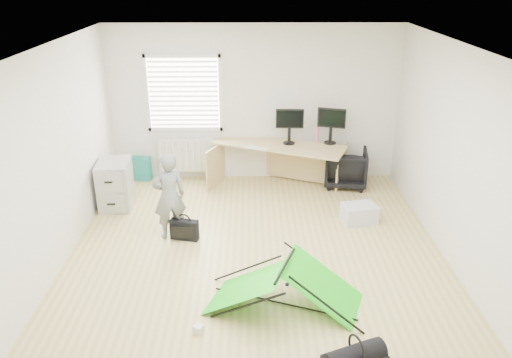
{
  "coord_description": "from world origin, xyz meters",
  "views": [
    {
      "loc": [
        -0.08,
        -5.66,
        3.55
      ],
      "look_at": [
        0.0,
        0.4,
        0.95
      ],
      "focal_mm": 35.0,
      "sensor_mm": 36.0,
      "label": 1
    }
  ],
  "objects_px": {
    "kite": "(284,285)",
    "thermos": "(317,134)",
    "monitor_right": "(331,131)",
    "desk": "(279,165)",
    "person": "(169,196)",
    "office_chair": "(346,167)",
    "filing_cabinet": "(115,184)",
    "monitor_left": "(289,131)",
    "storage_crate": "(359,213)",
    "laptop_bag": "(184,230)"
  },
  "relations": [
    {
      "from": "storage_crate",
      "to": "laptop_bag",
      "type": "bearing_deg",
      "value": -169.26
    },
    {
      "from": "filing_cabinet",
      "to": "office_chair",
      "type": "distance_m",
      "value": 3.87
    },
    {
      "from": "desk",
      "to": "monitor_left",
      "type": "bearing_deg",
      "value": 33.67
    },
    {
      "from": "thermos",
      "to": "laptop_bag",
      "type": "distance_m",
      "value": 2.98
    },
    {
      "from": "monitor_right",
      "to": "office_chair",
      "type": "xyz_separation_m",
      "value": [
        0.29,
        -0.05,
        -0.65
      ]
    },
    {
      "from": "monitor_left",
      "to": "storage_crate",
      "type": "distance_m",
      "value": 1.91
    },
    {
      "from": "thermos",
      "to": "filing_cabinet",
      "type": "bearing_deg",
      "value": -164.08
    },
    {
      "from": "monitor_left",
      "to": "storage_crate",
      "type": "height_order",
      "value": "monitor_left"
    },
    {
      "from": "thermos",
      "to": "office_chair",
      "type": "distance_m",
      "value": 0.78
    },
    {
      "from": "desk",
      "to": "person",
      "type": "distance_m",
      "value": 2.42
    },
    {
      "from": "monitor_left",
      "to": "thermos",
      "type": "height_order",
      "value": "monitor_left"
    },
    {
      "from": "monitor_right",
      "to": "thermos",
      "type": "height_order",
      "value": "monitor_right"
    },
    {
      "from": "office_chair",
      "to": "kite",
      "type": "bearing_deg",
      "value": 77.85
    },
    {
      "from": "monitor_left",
      "to": "monitor_right",
      "type": "relative_size",
      "value": 0.99
    },
    {
      "from": "monitor_right",
      "to": "monitor_left",
      "type": "bearing_deg",
      "value": -161.94
    },
    {
      "from": "laptop_bag",
      "to": "desk",
      "type": "bearing_deg",
      "value": 66.61
    },
    {
      "from": "monitor_right",
      "to": "person",
      "type": "bearing_deg",
      "value": -126.44
    },
    {
      "from": "desk",
      "to": "filing_cabinet",
      "type": "relative_size",
      "value": 2.94
    },
    {
      "from": "monitor_left",
      "to": "laptop_bag",
      "type": "relative_size",
      "value": 1.18
    },
    {
      "from": "monitor_left",
      "to": "laptop_bag",
      "type": "bearing_deg",
      "value": -127.15
    },
    {
      "from": "monitor_right",
      "to": "office_chair",
      "type": "distance_m",
      "value": 0.72
    },
    {
      "from": "desk",
      "to": "person",
      "type": "xyz_separation_m",
      "value": [
        -1.61,
        -1.78,
        0.25
      ]
    },
    {
      "from": "kite",
      "to": "filing_cabinet",
      "type": "bearing_deg",
      "value": 155.0
    },
    {
      "from": "monitor_left",
      "to": "storage_crate",
      "type": "bearing_deg",
      "value": -52.97
    },
    {
      "from": "monitor_right",
      "to": "office_chair",
      "type": "relative_size",
      "value": 0.66
    },
    {
      "from": "person",
      "to": "storage_crate",
      "type": "relative_size",
      "value": 2.54
    },
    {
      "from": "monitor_left",
      "to": "kite",
      "type": "xyz_separation_m",
      "value": [
        -0.29,
        -3.4,
        -0.72
      ]
    },
    {
      "from": "filing_cabinet",
      "to": "monitor_left",
      "type": "height_order",
      "value": "monitor_left"
    },
    {
      "from": "office_chair",
      "to": "laptop_bag",
      "type": "distance_m",
      "value": 3.19
    },
    {
      "from": "desk",
      "to": "storage_crate",
      "type": "relative_size",
      "value": 4.5
    },
    {
      "from": "thermos",
      "to": "storage_crate",
      "type": "height_order",
      "value": "thermos"
    },
    {
      "from": "monitor_left",
      "to": "office_chair",
      "type": "relative_size",
      "value": 0.65
    },
    {
      "from": "kite",
      "to": "laptop_bag",
      "type": "xyz_separation_m",
      "value": [
        -1.3,
        1.5,
        -0.11
      ]
    },
    {
      "from": "monitor_right",
      "to": "thermos",
      "type": "relative_size",
      "value": 1.71
    },
    {
      "from": "thermos",
      "to": "monitor_right",
      "type": "bearing_deg",
      "value": -24.95
    },
    {
      "from": "desk",
      "to": "laptop_bag",
      "type": "distance_m",
      "value": 2.36
    },
    {
      "from": "kite",
      "to": "laptop_bag",
      "type": "relative_size",
      "value": 4.26
    },
    {
      "from": "office_chair",
      "to": "monitor_left",
      "type": "bearing_deg",
      "value": 6.36
    },
    {
      "from": "thermos",
      "to": "person",
      "type": "bearing_deg",
      "value": -139.7
    },
    {
      "from": "filing_cabinet",
      "to": "person",
      "type": "height_order",
      "value": "person"
    },
    {
      "from": "filing_cabinet",
      "to": "storage_crate",
      "type": "xyz_separation_m",
      "value": [
        3.76,
        -0.59,
        -0.24
      ]
    },
    {
      "from": "monitor_right",
      "to": "person",
      "type": "relative_size",
      "value": 0.38
    },
    {
      "from": "desk",
      "to": "thermos",
      "type": "xyz_separation_m",
      "value": [
        0.65,
        0.14,
        0.52
      ]
    },
    {
      "from": "kite",
      "to": "thermos",
      "type": "bearing_deg",
      "value": 98.38
    },
    {
      "from": "desk",
      "to": "storage_crate",
      "type": "height_order",
      "value": "desk"
    },
    {
      "from": "thermos",
      "to": "kite",
      "type": "relative_size",
      "value": 0.16
    },
    {
      "from": "desk",
      "to": "filing_cabinet",
      "type": "xyz_separation_m",
      "value": [
        -2.63,
        -0.79,
        -0.0
      ]
    },
    {
      "from": "office_chair",
      "to": "kite",
      "type": "xyz_separation_m",
      "value": [
        -1.28,
        -3.36,
        -0.07
      ]
    },
    {
      "from": "desk",
      "to": "kite",
      "type": "height_order",
      "value": "desk"
    },
    {
      "from": "storage_crate",
      "to": "laptop_bag",
      "type": "distance_m",
      "value": 2.6
    }
  ]
}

